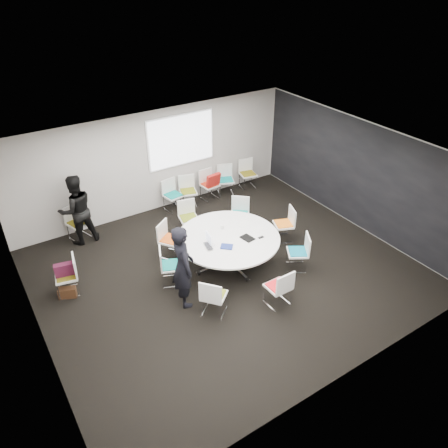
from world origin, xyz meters
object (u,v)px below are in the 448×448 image
chair_back_c (210,190)px  cup (222,227)px  brown_bag (67,293)px  chair_back_e (248,179)px  chair_person_back (79,229)px  chair_ring_g (278,293)px  chair_ring_d (170,246)px  chair_ring_e (171,272)px  chair_ring_c (189,224)px  chair_ring_h (297,258)px  maroon_bag (65,269)px  chair_back_d (226,185)px  chair_ring_b (239,220)px  chair_spare_left (68,282)px  conference_table (228,243)px  chair_ring_a (283,230)px  chair_back_a (173,201)px  chair_back_b (188,197)px  chair_ring_f (214,302)px  person_main (183,266)px  person_back (77,210)px  laptop (210,246)px

chair_back_c → cup: (-1.19, -2.55, 0.50)m
chair_back_c → brown_bag: (-4.76, -2.08, -0.16)m
chair_back_e → chair_person_back: bearing=11.8°
chair_ring_g → brown_bag: bearing=144.1°
chair_back_e → chair_person_back: size_ratio=1.00×
chair_ring_d → chair_ring_e: size_ratio=1.00×
chair_ring_c → chair_back_e: bearing=-143.0°
chair_ring_e → chair_ring_h: (2.64, -1.12, 0.00)m
maroon_bag → chair_back_d: bearing=20.4°
chair_ring_b → chair_spare_left: size_ratio=1.00×
chair_ring_d → cup: bearing=114.4°
chair_back_e → chair_ring_b: bearing=61.5°
chair_ring_g → chair_person_back: (-2.68, 4.63, 0.00)m
chair_back_e → chair_ring_h: bearing=82.4°
conference_table → chair_ring_a: bearing=2.5°
chair_back_a → chair_back_b: 0.46m
chair_ring_f → chair_back_d: 5.10m
chair_ring_d → person_main: (-0.50, -1.61, 0.64)m
chair_ring_d → person_back: bearing=-82.7°
chair_ring_b → chair_ring_d: 2.03m
chair_back_d → brown_bag: 5.71m
chair_spare_left → person_main: (1.93, -1.57, 0.64)m
chair_back_e → laptop: 4.37m
chair_back_d → brown_bag: (-5.32, -2.08, -0.16)m
laptop → brown_bag: (-2.96, 0.93, -0.62)m
chair_ring_f → chair_back_a: same height
chair_back_b → person_back: bearing=20.0°
chair_person_back → maroon_bag: (-0.84, -1.95, 0.34)m
conference_table → chair_ring_e: 1.46m
chair_ring_a → person_back: person_back is taller
conference_table → chair_ring_g: (0.09, -1.71, -0.28)m
chair_ring_a → laptop: chair_ring_a is taller
chair_back_d → chair_back_c: bearing=22.0°
chair_ring_g → person_main: 2.02m
chair_ring_a → chair_ring_c: bearing=71.1°
maroon_bag → brown_bag: size_ratio=1.11×
chair_ring_h → chair_back_c: bearing=30.8°
chair_ring_e → person_back: bearing=-133.7°
chair_back_a → brown_bag: 4.14m
person_back → chair_ring_b: bearing=152.5°
chair_back_b → person_main: (-2.02, -3.50, 0.64)m
chair_ring_d → chair_back_d: (2.81, 1.92, 0.00)m
chair_person_back → chair_back_c: bearing=162.2°
chair_ring_h → chair_back_e: same height
person_main → laptop: (0.95, 0.52, -0.17)m
chair_back_c → chair_spare_left: 5.06m
person_main → chair_back_d: bearing=-32.0°
chair_ring_g → chair_spare_left: 4.40m
chair_spare_left → chair_ring_d: bearing=-77.2°
chair_ring_b → chair_ring_f: same height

